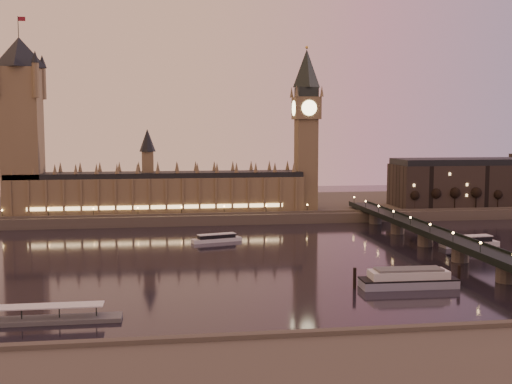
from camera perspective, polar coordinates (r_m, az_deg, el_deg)
ground at (r=288.65m, az=-0.80°, el=-5.98°), size 700.00×700.00×0.00m
far_embankment at (r=453.64m, az=0.24°, el=-1.31°), size 560.00×130.00×6.00m
palace_of_westminster at (r=402.96m, az=-8.73°, el=0.41°), size 180.00×26.62×52.00m
victoria_tower at (r=409.89m, az=-20.13°, el=6.38°), size 31.68×31.68×118.00m
big_ben at (r=411.40m, az=4.49°, el=6.45°), size 17.68×17.68×104.00m
westminster_bridge at (r=312.75m, az=16.13°, el=-4.27°), size 13.20×260.00×15.30m
city_block at (r=473.33m, az=21.06°, el=0.94°), size 155.00×45.00×34.00m
bare_tree_0 at (r=422.24m, az=13.71°, el=-0.38°), size 5.87×5.87×11.93m
bare_tree_1 at (r=427.82m, az=15.49°, el=-0.34°), size 5.87×5.87×11.93m
bare_tree_2 at (r=433.81m, az=17.23°, el=-0.31°), size 5.87×5.87×11.93m
bare_tree_3 at (r=440.19m, az=18.92°, el=-0.28°), size 5.87×5.87×11.93m
bare_tree_4 at (r=446.94m, az=20.57°, el=-0.25°), size 5.87×5.87×11.93m
cruise_boat_a at (r=332.11m, az=-3.52°, el=-4.12°), size 26.66×12.20×4.17m
cruise_boat_b at (r=335.54m, az=18.43°, el=-4.21°), size 30.02×9.95×5.44m
moored_barge at (r=244.83m, az=13.39°, el=-7.51°), size 41.33×10.84×7.58m
pontoon_pier at (r=207.59m, az=-18.36°, el=-10.58°), size 46.05×7.67×12.28m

